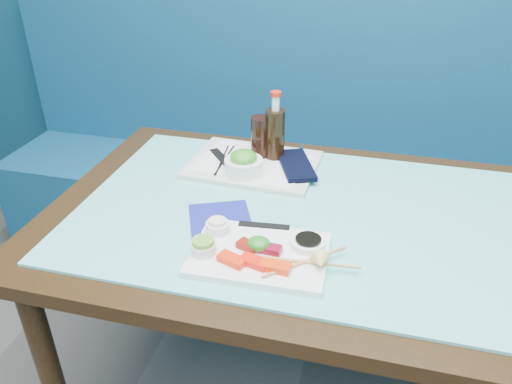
% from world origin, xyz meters
% --- Properties ---
extents(booth_bench, '(3.00, 0.56, 1.17)m').
position_xyz_m(booth_bench, '(0.00, 2.29, 0.37)').
color(booth_bench, navy).
rests_on(booth_bench, ground).
extents(dining_table, '(1.40, 0.90, 0.75)m').
position_xyz_m(dining_table, '(0.00, 1.45, 0.67)').
color(dining_table, black).
rests_on(dining_table, ground).
extents(glass_top, '(1.22, 0.76, 0.01)m').
position_xyz_m(glass_top, '(0.00, 1.45, 0.75)').
color(glass_top, '#68D1D0').
rests_on(glass_top, dining_table).
extents(sashimi_plate, '(0.32, 0.23, 0.02)m').
position_xyz_m(sashimi_plate, '(-0.08, 1.23, 0.77)').
color(sashimi_plate, white).
rests_on(sashimi_plate, glass_top).
extents(salmon_left, '(0.07, 0.05, 0.02)m').
position_xyz_m(salmon_left, '(-0.13, 1.18, 0.78)').
color(salmon_left, '#FF2A0A').
rests_on(salmon_left, sashimi_plate).
extents(salmon_mid, '(0.07, 0.05, 0.02)m').
position_xyz_m(salmon_mid, '(-0.08, 1.18, 0.78)').
color(salmon_mid, '#FF190A').
rests_on(salmon_mid, sashimi_plate).
extents(salmon_right, '(0.07, 0.04, 0.02)m').
position_xyz_m(salmon_right, '(-0.03, 1.18, 0.78)').
color(salmon_right, '#FF370A').
rests_on(salmon_right, sashimi_plate).
extents(tuna_left, '(0.06, 0.05, 0.02)m').
position_xyz_m(tuna_left, '(-0.11, 1.24, 0.78)').
color(tuna_left, maroon).
rests_on(tuna_left, sashimi_plate).
extents(tuna_right, '(0.05, 0.03, 0.02)m').
position_xyz_m(tuna_right, '(-0.05, 1.24, 0.78)').
color(tuna_right, maroon).
rests_on(tuna_right, sashimi_plate).
extents(seaweed_garnish, '(0.07, 0.06, 0.03)m').
position_xyz_m(seaweed_garnish, '(-0.08, 1.24, 0.79)').
color(seaweed_garnish, '#217D1D').
rests_on(seaweed_garnish, sashimi_plate).
extents(ramekin_wasabi, '(0.07, 0.07, 0.02)m').
position_xyz_m(ramekin_wasabi, '(-0.20, 1.20, 0.79)').
color(ramekin_wasabi, silver).
rests_on(ramekin_wasabi, sashimi_plate).
extents(wasabi_fill, '(0.06, 0.06, 0.01)m').
position_xyz_m(wasabi_fill, '(-0.20, 1.20, 0.80)').
color(wasabi_fill, '#67A735').
rests_on(wasabi_fill, ramekin_wasabi).
extents(ramekin_ginger, '(0.07, 0.07, 0.02)m').
position_xyz_m(ramekin_ginger, '(-0.20, 1.29, 0.79)').
color(ramekin_ginger, silver).
rests_on(ramekin_ginger, sashimi_plate).
extents(ginger_fill, '(0.05, 0.05, 0.01)m').
position_xyz_m(ginger_fill, '(-0.20, 1.29, 0.80)').
color(ginger_fill, '#FFE6D1').
rests_on(ginger_fill, ramekin_ginger).
extents(soy_dish, '(0.09, 0.09, 0.02)m').
position_xyz_m(soy_dish, '(0.03, 1.28, 0.78)').
color(soy_dish, white).
rests_on(soy_dish, sashimi_plate).
extents(soy_fill, '(0.08, 0.08, 0.01)m').
position_xyz_m(soy_fill, '(0.03, 1.28, 0.79)').
color(soy_fill, black).
rests_on(soy_fill, soy_dish).
extents(lemon_wedge, '(0.05, 0.04, 0.04)m').
position_xyz_m(lemon_wedge, '(0.07, 1.20, 0.80)').
color(lemon_wedge, '#E4D36C').
rests_on(lemon_wedge, sashimi_plate).
extents(chopstick_sleeve, '(0.13, 0.03, 0.00)m').
position_xyz_m(chopstick_sleeve, '(-0.09, 1.34, 0.78)').
color(chopstick_sleeve, black).
rests_on(chopstick_sleeve, sashimi_plate).
extents(wooden_chopstick_a, '(0.17, 0.16, 0.01)m').
position_xyz_m(wooden_chopstick_a, '(0.03, 1.22, 0.78)').
color(wooden_chopstick_a, tan).
rests_on(wooden_chopstick_a, sashimi_plate).
extents(wooden_chopstick_b, '(0.23, 0.03, 0.01)m').
position_xyz_m(wooden_chopstick_b, '(0.04, 1.22, 0.78)').
color(wooden_chopstick_b, tan).
rests_on(wooden_chopstick_b, sashimi_plate).
extents(serving_tray, '(0.40, 0.31, 0.01)m').
position_xyz_m(serving_tray, '(-0.21, 1.67, 0.77)').
color(serving_tray, silver).
rests_on(serving_tray, glass_top).
extents(paper_placemat, '(0.37, 0.28, 0.00)m').
position_xyz_m(paper_placemat, '(-0.21, 1.67, 0.77)').
color(paper_placemat, white).
rests_on(paper_placemat, serving_tray).
extents(seaweed_bowl, '(0.12, 0.12, 0.05)m').
position_xyz_m(seaweed_bowl, '(-0.22, 1.60, 0.80)').
color(seaweed_bowl, white).
rests_on(seaweed_bowl, serving_tray).
extents(seaweed_salad, '(0.10, 0.10, 0.04)m').
position_xyz_m(seaweed_salad, '(-0.22, 1.60, 0.83)').
color(seaweed_salad, '#3A9322').
rests_on(seaweed_salad, seaweed_bowl).
extents(cola_glass, '(0.06, 0.06, 0.13)m').
position_xyz_m(cola_glass, '(-0.20, 1.73, 0.84)').
color(cola_glass, black).
rests_on(cola_glass, serving_tray).
extents(navy_pouch, '(0.16, 0.22, 0.02)m').
position_xyz_m(navy_pouch, '(-0.07, 1.67, 0.78)').
color(navy_pouch, black).
rests_on(navy_pouch, serving_tray).
extents(fork, '(0.01, 0.09, 0.01)m').
position_xyz_m(fork, '(-0.08, 1.78, 0.78)').
color(fork, silver).
rests_on(fork, serving_tray).
extents(black_chopstick_a, '(0.03, 0.20, 0.01)m').
position_xyz_m(black_chopstick_a, '(-0.31, 1.66, 0.78)').
color(black_chopstick_a, black).
rests_on(black_chopstick_a, serving_tray).
extents(black_chopstick_b, '(0.01, 0.21, 0.01)m').
position_xyz_m(black_chopstick_b, '(-0.30, 1.66, 0.78)').
color(black_chopstick_b, black).
rests_on(black_chopstick_b, serving_tray).
extents(tray_sleeve, '(0.13, 0.15, 0.00)m').
position_xyz_m(tray_sleeve, '(-0.30, 1.66, 0.77)').
color(tray_sleeve, black).
rests_on(tray_sleeve, serving_tray).
extents(cola_bottle_body, '(0.07, 0.07, 0.17)m').
position_xyz_m(cola_bottle_body, '(-0.15, 1.73, 0.84)').
color(cola_bottle_body, black).
rests_on(cola_bottle_body, glass_top).
extents(cola_bottle_neck, '(0.03, 0.03, 0.05)m').
position_xyz_m(cola_bottle_neck, '(-0.15, 1.73, 0.95)').
color(cola_bottle_neck, white).
rests_on(cola_bottle_neck, cola_bottle_body).
extents(cola_bottle_cap, '(0.04, 0.04, 0.01)m').
position_xyz_m(cola_bottle_cap, '(-0.15, 1.73, 0.98)').
color(cola_bottle_cap, red).
rests_on(cola_bottle_cap, cola_bottle_neck).
extents(blue_napkin, '(0.21, 0.21, 0.01)m').
position_xyz_m(blue_napkin, '(-0.21, 1.36, 0.76)').
color(blue_napkin, navy).
rests_on(blue_napkin, glass_top).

